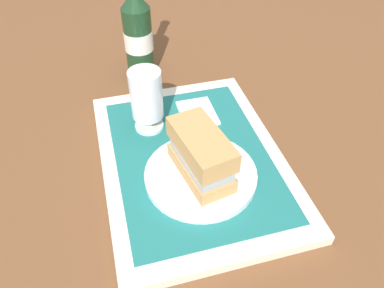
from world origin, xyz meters
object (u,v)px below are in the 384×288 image
(sandwich, at_px, (201,153))
(beer_bottle, at_px, (138,34))
(plate, at_px, (201,175))
(beer_glass, at_px, (147,99))

(sandwich, distance_m, beer_bottle, 0.38)
(plate, distance_m, beer_glass, 0.18)
(plate, height_order, beer_glass, beer_glass)
(plate, relative_size, beer_glass, 1.52)
(beer_glass, relative_size, beer_bottle, 0.47)
(beer_glass, xyz_separation_m, beer_bottle, (0.22, -0.02, 0.02))
(sandwich, bearing_deg, plate, -180.00)
(plate, relative_size, beer_bottle, 0.71)
(plate, height_order, sandwich, sandwich)
(plate, bearing_deg, beer_bottle, 5.88)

